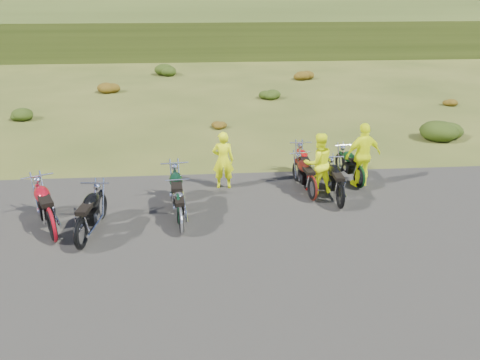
{
  "coord_description": "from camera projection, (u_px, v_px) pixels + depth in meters",
  "views": [
    {
      "loc": [
        -0.96,
        -9.72,
        5.52
      ],
      "look_at": [
        -0.06,
        1.48,
        0.84
      ],
      "focal_mm": 35.0,
      "sensor_mm": 36.0,
      "label": 1
    }
  ],
  "objects": [
    {
      "name": "shrub_4",
      "position": [
        217.0,
        123.0,
        19.48
      ],
      "size": [
        0.77,
        0.77,
        0.45
      ],
      "primitive_type": "ellipsoid",
      "color": "#5F310B",
      "rests_on": "ground"
    },
    {
      "name": "person_right_a",
      "position": [
        318.0,
        164.0,
        13.16
      ],
      "size": [
        0.96,
        0.81,
        1.75
      ],
      "primitive_type": "imported",
      "rotation": [
        0.0,
        0.0,
        3.33
      ],
      "color": "#E0EF0C",
      "rests_on": "ground"
    },
    {
      "name": "person_middle",
      "position": [
        223.0,
        161.0,
        13.46
      ],
      "size": [
        0.65,
        0.45,
        1.7
      ],
      "primitive_type": "imported",
      "rotation": [
        0.0,
        0.0,
        3.06
      ],
      "color": "#E0EF0C",
      "rests_on": "ground"
    },
    {
      "name": "motorcycle_3",
      "position": [
        182.0,
        234.0,
        11.24
      ],
      "size": [
        0.81,
        1.94,
        0.99
      ],
      "primitive_type": null,
      "rotation": [
        0.0,
        0.0,
        1.67
      ],
      "color": "#AAAAAF",
      "rests_on": "ground"
    },
    {
      "name": "shrub_1",
      "position": [
        20.0,
        113.0,
        20.75
      ],
      "size": [
        1.03,
        1.03,
        0.61
      ],
      "primitive_type": "ellipsoid",
      "color": "black",
      "rests_on": "ground"
    },
    {
      "name": "person_right_b",
      "position": [
        363.0,
        156.0,
        13.57
      ],
      "size": [
        1.19,
        0.7,
        1.9
      ],
      "primitive_type": "imported",
      "rotation": [
        0.0,
        0.0,
        3.37
      ],
      "color": "#E0EF0C",
      "rests_on": "ground"
    },
    {
      "name": "shrub_6",
      "position": [
        303.0,
        73.0,
        29.6
      ],
      "size": [
        1.3,
        1.3,
        0.77
      ],
      "primitive_type": "ellipsoid",
      "color": "#5F310B",
      "rests_on": "ground"
    },
    {
      "name": "ground",
      "position": [
        248.0,
        236.0,
        11.13
      ],
      "size": [
        300.0,
        300.0,
        0.0
      ],
      "primitive_type": "plane",
      "color": "#364216",
      "rests_on": "ground"
    },
    {
      "name": "hill_plateau",
      "position": [
        204.0,
        10.0,
        112.35
      ],
      "size": [
        300.0,
        90.0,
        9.17
      ],
      "primitive_type": "cube",
      "color": "#313E14",
      "rests_on": "ground"
    },
    {
      "name": "motorcycle_2",
      "position": [
        179.0,
        225.0,
        11.69
      ],
      "size": [
        0.97,
        2.33,
        1.19
      ],
      "primitive_type": null,
      "rotation": [
        0.0,
        0.0,
        1.67
      ],
      "color": "black",
      "rests_on": "ground"
    },
    {
      "name": "gravel_pad",
      "position": [
        257.0,
        286.0,
        9.29
      ],
      "size": [
        20.0,
        12.0,
        0.04
      ],
      "primitive_type": "cube",
      "color": "black",
      "rests_on": "ground"
    },
    {
      "name": "shrub_3",
      "position": [
        167.0,
        68.0,
        30.87
      ],
      "size": [
        1.56,
        1.56,
        0.92
      ],
      "primitive_type": "ellipsoid",
      "color": "black",
      "rests_on": "ground"
    },
    {
      "name": "motorcycle_6",
      "position": [
        306.0,
        190.0,
        13.63
      ],
      "size": [
        0.76,
        2.11,
        1.1
      ],
      "primitive_type": null,
      "rotation": [
        0.0,
        0.0,
        1.54
      ],
      "color": "#9D0D0B",
      "rests_on": "ground"
    },
    {
      "name": "motorcycle_4",
      "position": [
        312.0,
        201.0,
        12.98
      ],
      "size": [
        0.92,
        2.05,
        1.04
      ],
      "primitive_type": null,
      "rotation": [
        0.0,
        0.0,
        1.71
      ],
      "color": "#4E150D",
      "rests_on": "ground"
    },
    {
      "name": "hill_slope",
      "position": [
        209.0,
        34.0,
        57.14
      ],
      "size": [
        300.0,
        45.97,
        9.37
      ],
      "primitive_type": null,
      "rotation": [
        0.14,
        0.0,
        0.0
      ],
      "color": "#313E14",
      "rests_on": "ground"
    },
    {
      "name": "motorcycle_7",
      "position": [
        358.0,
        188.0,
        13.78
      ],
      "size": [
        0.94,
        2.0,
        1.01
      ],
      "primitive_type": null,
      "rotation": [
        0.0,
        0.0,
        1.73
      ],
      "color": "black",
      "rests_on": "ground"
    },
    {
      "name": "shrub_7",
      "position": [
        443.0,
        127.0,
        18.1
      ],
      "size": [
        1.56,
        1.56,
        0.92
      ],
      "primitive_type": "ellipsoid",
      "color": "black",
      "rests_on": "ground"
    },
    {
      "name": "shrub_2",
      "position": [
        108.0,
        86.0,
        25.81
      ],
      "size": [
        1.3,
        1.3,
        0.77
      ],
      "primitive_type": "ellipsoid",
      "color": "#5F310B",
      "rests_on": "ground"
    },
    {
      "name": "shrub_5",
      "position": [
        269.0,
        93.0,
        24.54
      ],
      "size": [
        1.03,
        1.03,
        0.61
      ],
      "primitive_type": "ellipsoid",
      "color": "black",
      "rests_on": "ground"
    },
    {
      "name": "shrub_8",
      "position": [
        448.0,
        101.0,
        23.28
      ],
      "size": [
        0.77,
        0.77,
        0.45
      ],
      "primitive_type": "ellipsoid",
      "color": "#5F310B",
      "rests_on": "ground"
    },
    {
      "name": "motorcycle_0",
      "position": [
        83.0,
        249.0,
        10.59
      ],
      "size": [
        0.96,
        2.22,
        1.13
      ],
      "primitive_type": null,
      "rotation": [
        0.0,
        0.0,
        1.45
      ],
      "color": "black",
      "rests_on": "ground"
    },
    {
      "name": "motorcycle_5",
      "position": [
        339.0,
        209.0,
        12.5
      ],
      "size": [
        0.74,
        2.08,
        1.08
      ],
      "primitive_type": null,
      "rotation": [
        0.0,
        0.0,
        1.54
      ],
      "color": "black",
      "rests_on": "ground"
    },
    {
      "name": "motorcycle_1",
      "position": [
        55.0,
        242.0,
        10.89
      ],
      "size": [
        1.72,
        2.43,
        1.22
      ],
      "primitive_type": null,
      "rotation": [
        0.0,
        0.0,
        2.03
      ],
      "color": "maroon",
      "rests_on": "ground"
    }
  ]
}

